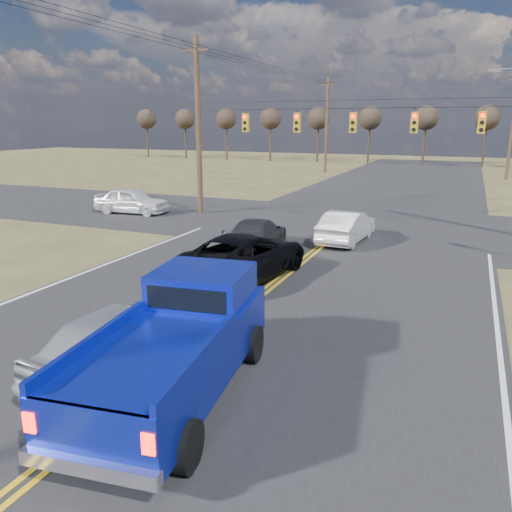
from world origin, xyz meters
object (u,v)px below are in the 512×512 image
at_px(black_suv, 244,256).
at_px(dgrey_car_queue, 256,235).
at_px(silver_suv, 125,338).
at_px(cross_car_west, 132,201).
at_px(pickup_truck, 179,343).
at_px(white_car_queue, 347,226).

height_order(black_suv, dgrey_car_queue, black_suv).
relative_size(silver_suv, cross_car_west, 1.01).
bearing_deg(silver_suv, dgrey_car_queue, -77.31).
distance_m(pickup_truck, black_suv, 7.90).
xyz_separation_m(white_car_queue, cross_car_west, (-13.61, 2.37, 0.05)).
relative_size(dgrey_car_queue, cross_car_west, 1.05).
distance_m(silver_suv, dgrey_car_queue, 11.12).
xyz_separation_m(pickup_truck, white_car_queue, (0.03, 14.39, -0.35)).
height_order(pickup_truck, dgrey_car_queue, pickup_truck).
distance_m(pickup_truck, cross_car_west, 21.57).
bearing_deg(dgrey_car_queue, silver_suv, 88.42).
relative_size(silver_suv, white_car_queue, 1.04).
xyz_separation_m(silver_suv, black_suv, (-0.46, 7.30, 0.01)).
bearing_deg(white_car_queue, dgrey_car_queue, 48.09).
bearing_deg(silver_suv, cross_car_west, -49.26).
relative_size(black_suv, white_car_queue, 1.30).
bearing_deg(white_car_queue, silver_suv, 87.68).
bearing_deg(pickup_truck, silver_suv, 160.49).
bearing_deg(white_car_queue, pickup_truck, 94.06).
bearing_deg(dgrey_car_queue, black_suv, 97.00).
xyz_separation_m(silver_suv, cross_car_west, (-12.01, 16.43, -0.01)).
relative_size(pickup_truck, silver_suv, 1.34).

